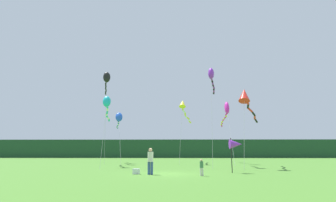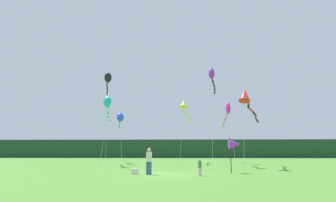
# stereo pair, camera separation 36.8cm
# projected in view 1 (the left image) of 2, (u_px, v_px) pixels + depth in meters

# --- Properties ---
(ground_plane) EXTENTS (120.00, 120.00, 0.00)m
(ground_plane) POSITION_uv_depth(u_px,v_px,m) (167.00, 174.00, 17.56)
(ground_plane) COLOR #4C842D
(distant_treeline) EXTENTS (108.00, 2.27, 4.40)m
(distant_treeline) POSITION_uv_depth(u_px,v_px,m) (171.00, 149.00, 62.10)
(distant_treeline) COLOR #1E4228
(distant_treeline) RESTS_ON ground
(person_adult) EXTENTS (0.39, 0.39, 1.76)m
(person_adult) POSITION_uv_depth(u_px,v_px,m) (150.00, 160.00, 17.15)
(person_adult) COLOR #334C8C
(person_adult) RESTS_ON ground
(person_child) EXTENTS (0.23, 0.23, 1.06)m
(person_child) POSITION_uv_depth(u_px,v_px,m) (202.00, 166.00, 16.16)
(person_child) COLOR silver
(person_child) RESTS_ON ground
(cooler_box) EXTENTS (0.48, 0.38, 0.36)m
(cooler_box) POSITION_uv_depth(u_px,v_px,m) (136.00, 171.00, 17.37)
(cooler_box) COLOR silver
(cooler_box) RESTS_ON ground
(banner_flag_pole) EXTENTS (0.90, 0.70, 2.52)m
(banner_flag_pole) POSITION_uv_depth(u_px,v_px,m) (236.00, 144.00, 18.70)
(banner_flag_pole) COLOR black
(banner_flag_pole) RESTS_ON ground
(kite_magenta) EXTENTS (0.96, 10.64, 8.15)m
(kite_magenta) POSITION_uv_depth(u_px,v_px,m) (226.00, 110.00, 33.51)
(kite_magenta) COLOR #B2B2B2
(kite_magenta) RESTS_ON ground
(kite_cyan) EXTENTS (1.56, 8.29, 7.62)m
(kite_cyan) POSITION_uv_depth(u_px,v_px,m) (107.00, 104.00, 27.69)
(kite_cyan) COLOR #B2B2B2
(kite_cyan) RESTS_ON ground
(kite_purple) EXTENTS (1.65, 7.19, 10.83)m
(kite_purple) POSITION_uv_depth(u_px,v_px,m) (211.00, 76.00, 28.32)
(kite_purple) COLOR #B2B2B2
(kite_purple) RESTS_ON ground
(kite_red) EXTENTS (4.08, 8.01, 7.63)m
(kite_red) POSITION_uv_depth(u_px,v_px,m) (245.00, 98.00, 24.34)
(kite_red) COLOR #B2B2B2
(kite_red) RESTS_ON ground
(kite_black) EXTENTS (1.93, 5.84, 12.43)m
(kite_black) POSITION_uv_depth(u_px,v_px,m) (107.00, 79.00, 35.01)
(kite_black) COLOR #B2B2B2
(kite_black) RESTS_ON ground
(kite_yellow) EXTENTS (2.17, 9.22, 8.27)m
(kite_yellow) POSITION_uv_depth(u_px,v_px,m) (184.00, 107.00, 33.46)
(kite_yellow) COLOR #B2B2B2
(kite_yellow) RESTS_ON ground
(kite_blue) EXTENTS (2.41, 8.05, 6.98)m
(kite_blue) POSITION_uv_depth(u_px,v_px,m) (119.00, 118.00, 34.99)
(kite_blue) COLOR #B2B2B2
(kite_blue) RESTS_ON ground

